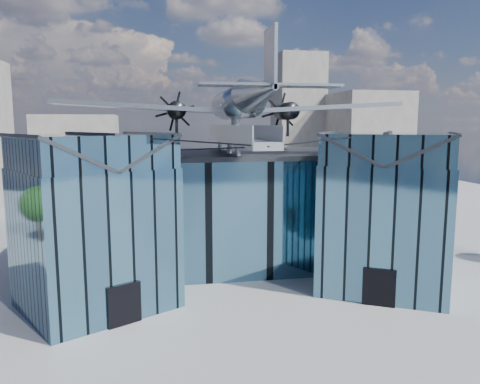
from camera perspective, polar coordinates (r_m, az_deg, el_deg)
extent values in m
plane|color=gray|center=(35.77, 0.59, -11.95)|extent=(120.00, 120.00, 0.00)
cube|color=teal|center=(43.11, -1.67, -1.91)|extent=(28.00, 14.00, 9.50)
cube|color=#222429|center=(42.52, -1.70, 4.67)|extent=(28.00, 14.00, 0.40)
cube|color=teal|center=(33.10, -17.28, -5.41)|extent=(11.79, 11.43, 9.50)
cube|color=teal|center=(32.26, -17.72, 4.75)|extent=(11.56, 11.20, 2.20)
cube|color=#222429|center=(31.47, -21.51, 4.48)|extent=(7.98, 9.23, 2.40)
cube|color=#222429|center=(33.20, -14.13, 4.97)|extent=(7.98, 9.23, 2.40)
cube|color=#222429|center=(32.22, -17.82, 6.79)|extent=(4.30, 7.10, 0.18)
cube|color=black|center=(30.59, -13.92, -13.18)|extent=(2.03, 1.32, 2.60)
cube|color=black|center=(35.04, -10.49, -4.42)|extent=(0.34, 0.34, 9.50)
cube|color=teal|center=(36.94, 17.16, -4.00)|extent=(11.79, 11.43, 9.50)
cube|color=teal|center=(36.19, 17.55, 5.09)|extent=(11.56, 11.20, 2.20)
cube|color=#222429|center=(36.34, 13.99, 5.24)|extent=(7.98, 9.23, 2.40)
cube|color=#222429|center=(36.17, 21.12, 4.92)|extent=(7.98, 9.23, 2.40)
cube|color=#222429|center=(36.15, 17.63, 6.91)|extent=(4.30, 7.10, 0.18)
cube|color=black|center=(33.95, 16.58, -11.11)|extent=(2.03, 1.32, 2.60)
cube|color=black|center=(37.37, 10.24, -3.62)|extent=(0.34, 0.34, 9.50)
cube|color=#969BA3|center=(37.03, -0.42, 6.31)|extent=(1.80, 21.00, 0.50)
cube|color=#969BA3|center=(36.87, -1.81, 7.31)|extent=(0.08, 21.00, 1.10)
cube|color=#969BA3|center=(37.18, 0.96, 7.32)|extent=(0.08, 21.00, 1.10)
cylinder|color=#969BA3|center=(46.44, -2.45, 5.87)|extent=(0.44, 0.44, 1.35)
cylinder|color=#969BA3|center=(40.51, -1.28, 5.52)|extent=(0.44, 0.44, 1.35)
cylinder|color=#969BA3|center=(36.57, -0.28, 5.23)|extent=(0.44, 0.44, 1.35)
cylinder|color=#969BA3|center=(37.50, -0.55, 7.79)|extent=(0.70, 0.70, 1.40)
cylinder|color=black|center=(28.99, -8.15, 6.28)|extent=(10.55, 6.08, 0.69)
cylinder|color=black|center=(31.22, 11.61, 6.33)|extent=(10.55, 6.08, 0.69)
cylinder|color=black|center=(34.67, -4.75, 5.24)|extent=(6.09, 17.04, 1.19)
cylinder|color=black|center=(35.76, 4.90, 5.33)|extent=(6.09, 17.04, 1.19)
cylinder|color=#979CA2|center=(37.54, -0.56, 10.77)|extent=(2.50, 11.00, 2.50)
sphere|color=#979CA2|center=(42.96, -1.83, 10.45)|extent=(2.50, 2.50, 2.50)
cube|color=black|center=(42.01, -1.63, 11.44)|extent=(1.60, 1.40, 0.50)
cone|color=#979CA2|center=(28.74, 2.57, 12.12)|extent=(2.50, 7.00, 2.50)
cube|color=#979CA2|center=(26.67, 3.74, 15.87)|extent=(0.18, 2.40, 3.40)
cube|color=#979CA2|center=(26.62, 3.66, 12.86)|extent=(8.00, 1.80, 0.14)
cube|color=#979CA2|center=(37.98, -11.45, 10.12)|extent=(14.00, 3.20, 1.08)
cylinder|color=black|center=(38.61, -7.81, 9.80)|extent=(1.44, 3.20, 1.44)
cone|color=black|center=(40.41, -7.93, 9.73)|extent=(0.70, 0.70, 0.70)
cube|color=black|center=(40.56, -7.94, 9.72)|extent=(1.05, 0.06, 3.33)
cube|color=black|center=(40.56, -7.94, 9.72)|extent=(2.53, 0.06, 2.53)
cube|color=black|center=(40.56, -7.94, 9.72)|extent=(3.33, 0.06, 1.05)
cylinder|color=black|center=(38.00, -7.74, 7.98)|extent=(0.24, 0.24, 1.75)
cube|color=#979CA2|center=(40.27, 9.21, 10.07)|extent=(14.00, 3.20, 1.08)
cylinder|color=black|center=(40.10, 5.63, 9.78)|extent=(1.44, 3.20, 1.44)
cone|color=black|center=(41.84, 4.94, 9.73)|extent=(0.70, 0.70, 0.70)
cube|color=black|center=(41.98, 4.89, 9.72)|extent=(1.05, 0.06, 3.33)
cube|color=black|center=(41.98, 4.89, 9.72)|extent=(2.53, 0.06, 2.53)
cube|color=black|center=(41.98, 4.89, 9.72)|extent=(3.33, 0.06, 1.05)
cylinder|color=black|center=(39.51, 5.85, 8.02)|extent=(0.24, 0.24, 1.75)
cube|color=gray|center=(89.66, 15.08, 5.83)|extent=(12.00, 14.00, 18.00)
cube|color=gray|center=(89.16, -19.18, 4.36)|extent=(14.00, 10.00, 14.00)
cube|color=gray|center=(95.28, 7.05, 8.59)|extent=(9.00, 9.00, 26.00)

